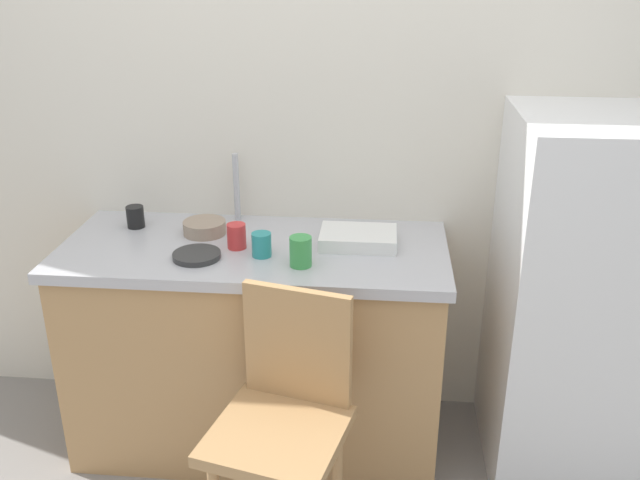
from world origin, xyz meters
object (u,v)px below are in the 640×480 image
hotplate (197,255)px  cup_green (301,251)px  terracotta_bowl (205,227)px  cup_teal (262,245)px  dish_tray (358,238)px  refrigerator (581,302)px  chair (284,416)px  cup_black (135,217)px  cup_red (237,236)px

hotplate → cup_green: size_ratio=1.61×
terracotta_bowl → cup_teal: bearing=-36.3°
dish_tray → cup_green: cup_green is taller
hotplate → cup_green: 0.38m
hotplate → cup_teal: 0.23m
refrigerator → chair: refrigerator is taller
dish_tray → terracotta_bowl: size_ratio=1.72×
chair → terracotta_bowl: terracotta_bowl is taller
chair → terracotta_bowl: bearing=135.9°
cup_black → cup_red: cup_red is taller
cup_green → cup_red: size_ratio=1.15×
cup_teal → cup_green: 0.16m
cup_teal → cup_green: bearing=-24.9°
cup_red → chair: bearing=-64.5°
refrigerator → hotplate: size_ratio=8.03×
terracotta_bowl → hotplate: size_ratio=0.96×
terracotta_bowl → cup_black: (-0.28, 0.04, 0.02)m
dish_tray → cup_teal: 0.36m
refrigerator → cup_red: bearing=-178.9°
cup_green → hotplate: bearing=175.6°
refrigerator → cup_teal: size_ratio=15.82×
chair → dish_tray: dish_tray is taller
cup_black → cup_red: 0.47m
refrigerator → cup_green: (-1.00, -0.16, 0.23)m
cup_red → dish_tray: bearing=9.6°
refrigerator → hotplate: (-1.38, -0.13, 0.18)m
cup_teal → hotplate: bearing=-169.9°
refrigerator → dish_tray: bearing=176.5°
cup_green → cup_red: cup_green is taller
chair → cup_red: cup_red is taller
terracotta_bowl → cup_red: cup_red is taller
cup_teal → cup_black: size_ratio=1.02×
dish_tray → cup_black: cup_black is taller
terracotta_bowl → dish_tray: bearing=-4.7°
chair → cup_teal: (-0.13, 0.43, 0.40)m
dish_tray → cup_teal: cup_teal is taller
terracotta_bowl → hotplate: 0.23m
dish_tray → cup_teal: (-0.34, -0.14, 0.02)m
refrigerator → chair: size_ratio=1.53×
chair → cup_black: (-0.67, 0.66, 0.40)m
cup_teal → cup_red: size_ratio=0.94×
hotplate → cup_black: cup_black is taller
chair → dish_tray: size_ratio=3.18×
terracotta_bowl → hotplate: terracotta_bowl is taller
dish_tray → cup_red: 0.45m
cup_green → cup_teal: bearing=155.1°
cup_teal → cup_black: (-0.54, 0.23, -0.00)m
hotplate → cup_black: size_ratio=2.00×
dish_tray → cup_green: size_ratio=2.65×
terracotta_bowl → cup_teal: cup_teal is taller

